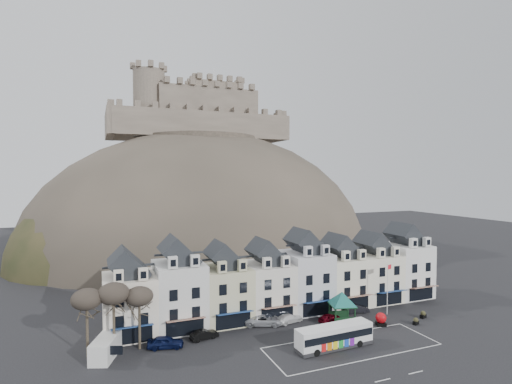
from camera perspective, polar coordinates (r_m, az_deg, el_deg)
ground at (r=53.46m, az=12.50°, el=-21.53°), size 300.00×300.00×0.00m
coach_bay_markings at (r=55.45m, az=13.54°, el=-20.63°), size 22.00×7.50×0.01m
townhouse_terrace at (r=64.84m, az=4.47°, el=-12.19°), size 54.40×9.35×11.80m
castle_hill at (r=115.00m, az=-6.96°, el=-8.39°), size 100.00×76.00×68.00m
castle at (r=120.97m, az=-8.27°, el=11.22°), size 50.20×22.20×22.00m
tree_left_far at (r=52.85m, az=-23.04°, el=-13.99°), size 3.61×3.61×8.24m
tree_left_mid at (r=52.77m, az=-19.69°, el=-13.57°), size 3.78×3.78×8.64m
tree_left_near at (r=53.14m, az=-16.34°, el=-14.19°), size 3.43×3.43×7.84m
bus at (r=53.94m, az=11.12°, el=-19.46°), size 10.32×2.79×2.89m
bus_shelter at (r=62.07m, az=12.20°, el=-14.66°), size 6.85×6.85×4.49m
red_buoy at (r=62.81m, az=17.42°, el=-16.92°), size 1.64×1.64×1.89m
flagpole at (r=66.82m, az=18.30°, el=-12.54°), size 1.09×0.46×7.94m
white_van at (r=53.78m, az=-20.71°, el=-20.10°), size 3.95×5.69×2.39m
planter_west at (r=65.02m, az=21.87°, el=-16.76°), size 1.12×0.81×1.01m
planter_east at (r=68.14m, az=22.77°, el=-15.84°), size 1.18×0.83×1.07m
car_navy at (r=54.49m, az=-12.81°, el=-20.18°), size 4.77×2.80×1.52m
car_black at (r=56.27m, az=-7.40°, el=-19.54°), size 3.99×2.05×1.25m
car_silver at (r=60.45m, az=1.08°, el=-17.78°), size 6.04×4.37×1.55m
car_white at (r=61.62m, az=4.72°, el=-17.52°), size 4.74×2.79×1.29m
car_maroon at (r=62.60m, az=10.46°, el=-17.25°), size 3.91×2.37×1.24m
car_charcoal at (r=67.26m, az=14.15°, el=-15.85°), size 4.12×2.07×1.30m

